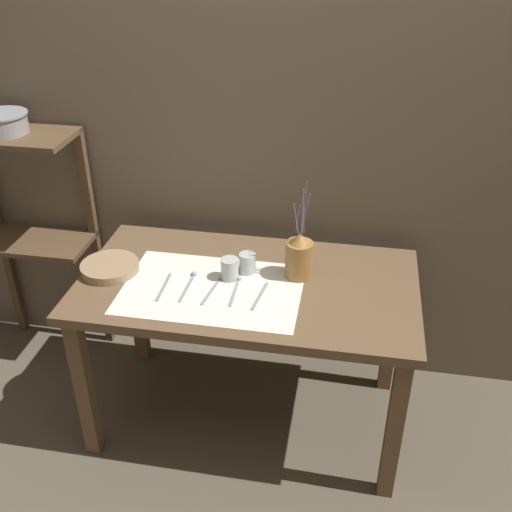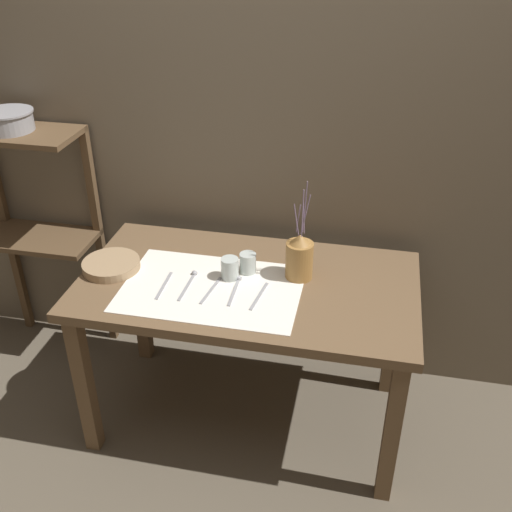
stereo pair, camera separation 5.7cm
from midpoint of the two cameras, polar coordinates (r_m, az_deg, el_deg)
ground_plane at (r=2.84m, az=-0.11°, el=-14.86°), size 12.00×12.00×0.00m
stone_wall_back at (r=2.59m, az=2.11°, el=12.09°), size 7.00×0.06×2.40m
wooden_table at (r=2.42m, az=-0.12°, el=-4.26°), size 1.34×0.74×0.73m
wooden_shelf_unit at (r=2.98m, az=-19.71°, el=4.71°), size 0.53×0.28×1.17m
linen_cloth at (r=2.33m, az=-3.54°, el=-3.08°), size 0.69×0.47×0.00m
pitcher_with_flowers at (r=2.36m, az=4.85°, el=-0.16°), size 0.11×0.11×0.41m
wooden_bowl at (r=2.50m, az=-12.99°, el=-0.86°), size 0.23×0.23×0.04m
glass_tumbler_near at (r=2.36m, az=-1.82°, el=-1.19°), size 0.07×0.07×0.09m
glass_tumbler_far at (r=2.40m, az=-0.10°, el=-0.67°), size 0.07×0.07×0.08m
fork_inner at (r=2.36m, az=-8.08°, el=-2.80°), size 0.02×0.19×0.00m
spoon_inner at (r=2.38m, az=-5.50°, el=-2.19°), size 0.02×0.20×0.02m
knife_center at (r=2.31m, az=-3.62°, el=-3.29°), size 0.04×0.19×0.00m
spoon_outer at (r=2.35m, az=-1.12°, el=-2.62°), size 0.02×0.20×0.02m
fork_outer at (r=2.28m, az=1.02°, el=-3.84°), size 0.04×0.19×0.00m
metal_pot_large at (r=2.82m, az=-22.02°, el=11.92°), size 0.22×0.22×0.09m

